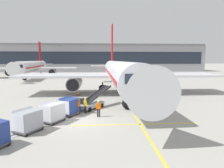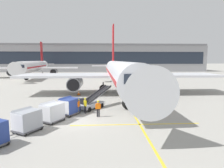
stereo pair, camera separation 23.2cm
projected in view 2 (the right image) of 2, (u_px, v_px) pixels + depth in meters
ground_plane at (78, 122)px, 18.43m from camera, size 600.00×600.00×0.00m
parked_airplane at (119, 73)px, 33.86m from camera, size 34.73×44.81×15.04m
belt_loader at (92, 102)px, 23.45m from camera, size 4.30×5.12×2.56m
baggage_cart_lead at (69, 106)px, 20.66m from camera, size 2.39×2.76×1.91m
baggage_cart_second at (52, 112)px, 18.30m from camera, size 2.39×2.76×1.91m
baggage_cart_third at (27, 120)px, 15.79m from camera, size 2.39×2.76×1.91m
ground_crew_by_loader at (98, 107)px, 19.87m from camera, size 0.57×0.26×1.74m
ground_crew_by_carts at (70, 103)px, 21.95m from camera, size 0.26×0.57×1.74m
ground_crew_marshaller at (78, 105)px, 20.97m from camera, size 0.30×0.57×1.74m
ground_crew_wingwalker at (85, 104)px, 21.25m from camera, size 0.37×0.53×1.74m
safety_cone_engine_keepout at (79, 93)px, 32.28m from camera, size 0.63×0.63×0.71m
apron_guidance_line_lead_in at (122, 94)px, 33.53m from camera, size 0.20×110.00×0.01m
apron_guidance_line_stop_bar at (136, 124)px, 17.62m from camera, size 12.00×0.20×0.01m
terminal_building at (71, 58)px, 103.73m from camera, size 140.25×21.55×13.98m
distant_airplane at (33, 67)px, 65.36m from camera, size 30.30×39.48×13.42m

